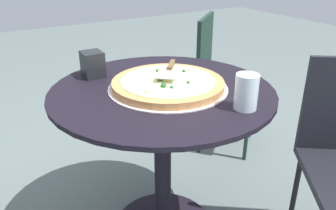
{
  "coord_description": "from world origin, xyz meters",
  "views": [
    {
      "loc": [
        0.64,
        1.1,
        1.24
      ],
      "look_at": [
        -0.02,
        0.01,
        0.66
      ],
      "focal_mm": 36.77,
      "sensor_mm": 36.0,
      "label": 1
    }
  ],
  "objects_px": {
    "napkin_dispenser": "(93,64)",
    "patio_chair_far": "(219,74)",
    "patio_table": "(162,131)",
    "pizza_server": "(169,70)",
    "pizza_on_tray": "(168,84)",
    "drinking_cup": "(246,92)"
  },
  "relations": [
    {
      "from": "patio_table",
      "to": "patio_chair_far",
      "type": "relative_size",
      "value": 1.04
    },
    {
      "from": "patio_table",
      "to": "napkin_dispenser",
      "type": "height_order",
      "value": "napkin_dispenser"
    },
    {
      "from": "pizza_on_tray",
      "to": "pizza_server",
      "type": "bearing_deg",
      "value": -126.76
    },
    {
      "from": "patio_table",
      "to": "drinking_cup",
      "type": "distance_m",
      "value": 0.43
    },
    {
      "from": "napkin_dispenser",
      "to": "patio_chair_far",
      "type": "distance_m",
      "value": 0.97
    },
    {
      "from": "patio_chair_far",
      "to": "pizza_server",
      "type": "bearing_deg",
      "value": 35.43
    },
    {
      "from": "pizza_server",
      "to": "pizza_on_tray",
      "type": "bearing_deg",
      "value": 53.24
    },
    {
      "from": "pizza_on_tray",
      "to": "drinking_cup",
      "type": "distance_m",
      "value": 0.33
    },
    {
      "from": "napkin_dispenser",
      "to": "pizza_server",
      "type": "bearing_deg",
      "value": 45.84
    },
    {
      "from": "patio_table",
      "to": "pizza_server",
      "type": "distance_m",
      "value": 0.26
    },
    {
      "from": "drinking_cup",
      "to": "napkin_dispenser",
      "type": "distance_m",
      "value": 0.68
    },
    {
      "from": "drinking_cup",
      "to": "napkin_dispenser",
      "type": "xyz_separation_m",
      "value": [
        0.34,
        -0.59,
        -0.01
      ]
    },
    {
      "from": "patio_table",
      "to": "drinking_cup",
      "type": "bearing_deg",
      "value": 115.9
    },
    {
      "from": "patio_table",
      "to": "patio_chair_far",
      "type": "xyz_separation_m",
      "value": [
        -0.72,
        -0.51,
        -0.03
      ]
    },
    {
      "from": "drinking_cup",
      "to": "patio_chair_far",
      "type": "relative_size",
      "value": 0.14
    },
    {
      "from": "napkin_dispenser",
      "to": "drinking_cup",
      "type": "bearing_deg",
      "value": 30.41
    },
    {
      "from": "napkin_dispenser",
      "to": "pizza_on_tray",
      "type": "bearing_deg",
      "value": 36.31
    },
    {
      "from": "patio_table",
      "to": "pizza_server",
      "type": "xyz_separation_m",
      "value": [
        -0.06,
        -0.04,
        0.25
      ]
    },
    {
      "from": "napkin_dispenser",
      "to": "patio_chair_far",
      "type": "xyz_separation_m",
      "value": [
        -0.9,
        -0.23,
        -0.28
      ]
    },
    {
      "from": "patio_chair_far",
      "to": "napkin_dispenser",
      "type": "bearing_deg",
      "value": 14.21
    },
    {
      "from": "patio_table",
      "to": "patio_chair_far",
      "type": "bearing_deg",
      "value": -144.7
    },
    {
      "from": "patio_chair_far",
      "to": "patio_table",
      "type": "bearing_deg",
      "value": 35.3
    }
  ]
}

